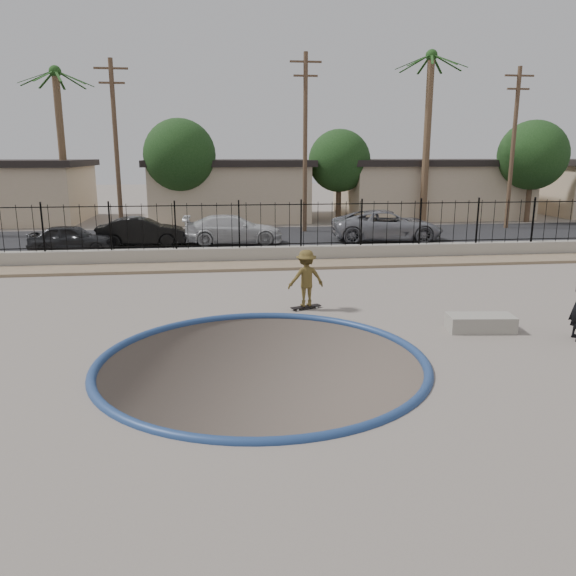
# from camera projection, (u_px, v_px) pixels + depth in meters

# --- Properties ---
(ground) EXTENTS (120.00, 120.00, 2.20)m
(ground) POSITION_uv_depth(u_px,v_px,m) (239.00, 280.00, 24.61)
(ground) COLOR #6F645C
(ground) RESTS_ON ground
(bowl_pit) EXTENTS (6.84, 6.84, 1.80)m
(bowl_pit) POSITION_uv_depth(u_px,v_px,m) (262.00, 362.00, 11.81)
(bowl_pit) COLOR #4C403A
(bowl_pit) RESTS_ON ground
(coping_ring) EXTENTS (7.04, 7.04, 0.20)m
(coping_ring) POSITION_uv_depth(u_px,v_px,m) (262.00, 362.00, 11.81)
(coping_ring) COLOR navy
(coping_ring) RESTS_ON ground
(rock_strip) EXTENTS (42.00, 1.60, 0.11)m
(rock_strip) POSITION_uv_depth(u_px,v_px,m) (241.00, 266.00, 21.64)
(rock_strip) COLOR #957F61
(rock_strip) RESTS_ON ground
(retaining_wall) EXTENTS (42.00, 0.45, 0.60)m
(retaining_wall) POSITION_uv_depth(u_px,v_px,m) (240.00, 255.00, 22.64)
(retaining_wall) COLOR #9E988B
(retaining_wall) RESTS_ON ground
(fence) EXTENTS (40.00, 0.04, 1.80)m
(fence) POSITION_uv_depth(u_px,v_px,m) (239.00, 225.00, 22.36)
(fence) COLOR black
(fence) RESTS_ON retaining_wall
(street) EXTENTS (90.00, 8.00, 0.04)m
(street) POSITION_uv_depth(u_px,v_px,m) (234.00, 238.00, 29.17)
(street) COLOR black
(street) RESTS_ON ground
(house_center) EXTENTS (10.60, 8.60, 3.90)m
(house_center) POSITION_uv_depth(u_px,v_px,m) (229.00, 189.00, 37.89)
(house_center) COLOR #C3AD8B
(house_center) RESTS_ON ground
(house_east) EXTENTS (12.60, 8.60, 3.90)m
(house_east) POSITION_uv_depth(u_px,v_px,m) (428.00, 187.00, 39.58)
(house_east) COLOR #C3AD8B
(house_east) RESTS_ON ground
(palm_mid) EXTENTS (2.30, 2.30, 9.30)m
(palm_mid) POSITION_uv_depth(u_px,v_px,m) (59.00, 112.00, 33.17)
(palm_mid) COLOR brown
(palm_mid) RESTS_ON ground
(palm_right) EXTENTS (2.30, 2.30, 10.30)m
(palm_right) POSITION_uv_depth(u_px,v_px,m) (429.00, 102.00, 33.75)
(palm_right) COLOR brown
(palm_right) RESTS_ON ground
(utility_pole_left) EXTENTS (1.70, 0.24, 9.00)m
(utility_pole_left) POSITION_uv_depth(u_px,v_px,m) (116.00, 145.00, 29.29)
(utility_pole_left) COLOR #473323
(utility_pole_left) RESTS_ON ground
(utility_pole_mid) EXTENTS (1.70, 0.24, 9.50)m
(utility_pole_mid) POSITION_uv_depth(u_px,v_px,m) (305.00, 141.00, 30.44)
(utility_pole_mid) COLOR #473323
(utility_pole_mid) RESTS_ON ground
(utility_pole_right) EXTENTS (1.70, 0.24, 9.00)m
(utility_pole_right) POSITION_uv_depth(u_px,v_px,m) (513.00, 146.00, 31.95)
(utility_pole_right) COLOR #473323
(utility_pole_right) RESTS_ON ground
(street_tree_left) EXTENTS (4.32, 4.32, 6.36)m
(street_tree_left) POSITION_uv_depth(u_px,v_px,m) (180.00, 155.00, 33.63)
(street_tree_left) COLOR #473323
(street_tree_left) RESTS_ON ground
(street_tree_mid) EXTENTS (3.96, 3.96, 5.83)m
(street_tree_mid) POSITION_uv_depth(u_px,v_px,m) (339.00, 161.00, 35.89)
(street_tree_mid) COLOR #473323
(street_tree_mid) RESTS_ON ground
(street_tree_right) EXTENTS (4.32, 4.32, 6.36)m
(street_tree_right) POSITION_uv_depth(u_px,v_px,m) (533.00, 155.00, 35.33)
(street_tree_right) COLOR #473323
(street_tree_right) RESTS_ON ground
(skater) EXTENTS (1.11, 0.75, 1.59)m
(skater) POSITION_uv_depth(u_px,v_px,m) (306.00, 282.00, 15.67)
(skater) COLOR olive
(skater) RESTS_ON ground
(skateboard) EXTENTS (0.92, 0.53, 0.08)m
(skateboard) POSITION_uv_depth(u_px,v_px,m) (306.00, 307.00, 15.84)
(skateboard) COLOR black
(skateboard) RESTS_ON ground
(concrete_ledge) EXTENTS (1.67, 0.87, 0.40)m
(concrete_ledge) POSITION_uv_depth(u_px,v_px,m) (480.00, 323.00, 13.85)
(concrete_ledge) COLOR gray
(concrete_ledge) RESTS_ON ground
(car_a) EXTENTS (3.64, 1.53, 1.23)m
(car_a) POSITION_uv_depth(u_px,v_px,m) (72.00, 238.00, 24.67)
(car_a) COLOR black
(car_a) RESTS_ON street
(car_b) EXTENTS (4.16, 1.63, 1.35)m
(car_b) POSITION_uv_depth(u_px,v_px,m) (142.00, 232.00, 26.35)
(car_b) COLOR black
(car_b) RESTS_ON street
(car_c) EXTENTS (4.74, 1.94, 1.38)m
(car_c) POSITION_uv_depth(u_px,v_px,m) (233.00, 229.00, 27.06)
(car_c) COLOR silver
(car_c) RESTS_ON street
(car_d) EXTENTS (5.65, 2.95, 1.52)m
(car_d) POSITION_uv_depth(u_px,v_px,m) (387.00, 225.00, 27.97)
(car_d) COLOR gray
(car_d) RESTS_ON street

